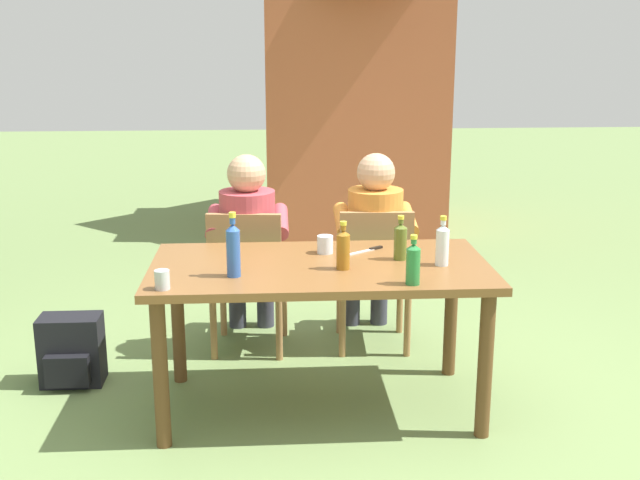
{
  "coord_description": "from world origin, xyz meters",
  "views": [
    {
      "loc": [
        -0.23,
        -3.66,
        1.84
      ],
      "look_at": [
        0.0,
        0.0,
        0.87
      ],
      "focal_mm": 44.27,
      "sensor_mm": 36.0,
      "label": 1
    }
  ],
  "objects_px": {
    "chair_far_right": "(374,271)",
    "bottle_green": "(413,263)",
    "cup_steel": "(162,280)",
    "table_knife": "(367,250)",
    "dining_table": "(320,282)",
    "person_in_plaid_shirt": "(248,241)",
    "bottle_blue": "(233,249)",
    "bottle_amber": "(343,249)",
    "cup_glass": "(325,244)",
    "bottle_olive": "(400,241)",
    "bottle_clear": "(442,244)",
    "backpack_by_near_side": "(71,352)",
    "chair_far_left": "(247,273)",
    "brick_kiosk": "(352,76)",
    "person_in_white_shirt": "(373,239)"
  },
  "relations": [
    {
      "from": "chair_far_left",
      "to": "bottle_clear",
      "type": "bearing_deg",
      "value": -39.4
    },
    {
      "from": "chair_far_right",
      "to": "cup_steel",
      "type": "relative_size",
      "value": 10.1
    },
    {
      "from": "bottle_olive",
      "to": "bottle_clear",
      "type": "bearing_deg",
      "value": -31.33
    },
    {
      "from": "dining_table",
      "to": "bottle_olive",
      "type": "distance_m",
      "value": 0.45
    },
    {
      "from": "chair_far_left",
      "to": "backpack_by_near_side",
      "type": "height_order",
      "value": "chair_far_left"
    },
    {
      "from": "backpack_by_near_side",
      "to": "bottle_green",
      "type": "bearing_deg",
      "value": -22.22
    },
    {
      "from": "cup_steel",
      "to": "backpack_by_near_side",
      "type": "bearing_deg",
      "value": 130.79
    },
    {
      "from": "cup_glass",
      "to": "bottle_clear",
      "type": "bearing_deg",
      "value": -24.8
    },
    {
      "from": "bottle_olive",
      "to": "backpack_by_near_side",
      "type": "distance_m",
      "value": 1.86
    },
    {
      "from": "table_knife",
      "to": "cup_glass",
      "type": "bearing_deg",
      "value": -174.14
    },
    {
      "from": "person_in_plaid_shirt",
      "to": "cup_steel",
      "type": "bearing_deg",
      "value": -106.1
    },
    {
      "from": "bottle_green",
      "to": "brick_kiosk",
      "type": "height_order",
      "value": "brick_kiosk"
    },
    {
      "from": "bottle_clear",
      "to": "bottle_amber",
      "type": "distance_m",
      "value": 0.48
    },
    {
      "from": "table_knife",
      "to": "brick_kiosk",
      "type": "relative_size",
      "value": 0.08
    },
    {
      "from": "bottle_olive",
      "to": "brick_kiosk",
      "type": "relative_size",
      "value": 0.08
    },
    {
      "from": "dining_table",
      "to": "chair_far_left",
      "type": "distance_m",
      "value": 0.84
    },
    {
      "from": "brick_kiosk",
      "to": "bottle_green",
      "type": "bearing_deg",
      "value": -92.2
    },
    {
      "from": "chair_far_right",
      "to": "bottle_green",
      "type": "relative_size",
      "value": 3.84
    },
    {
      "from": "bottle_blue",
      "to": "cup_steel",
      "type": "xyz_separation_m",
      "value": [
        -0.3,
        -0.17,
        -0.09
      ]
    },
    {
      "from": "chair_far_left",
      "to": "cup_glass",
      "type": "relative_size",
      "value": 9.63
    },
    {
      "from": "bottle_blue",
      "to": "cup_glass",
      "type": "relative_size",
      "value": 3.34
    },
    {
      "from": "bottle_blue",
      "to": "brick_kiosk",
      "type": "distance_m",
      "value": 4.27
    },
    {
      "from": "bottle_clear",
      "to": "table_knife",
      "type": "relative_size",
      "value": 1.17
    },
    {
      "from": "dining_table",
      "to": "bottle_blue",
      "type": "height_order",
      "value": "bottle_blue"
    },
    {
      "from": "dining_table",
      "to": "chair_far_left",
      "type": "bearing_deg",
      "value": 117.23
    },
    {
      "from": "dining_table",
      "to": "bottle_green",
      "type": "relative_size",
      "value": 7.25
    },
    {
      "from": "person_in_plaid_shirt",
      "to": "table_knife",
      "type": "relative_size",
      "value": 5.69
    },
    {
      "from": "table_knife",
      "to": "cup_steel",
      "type": "bearing_deg",
      "value": -149.83
    },
    {
      "from": "bottle_green",
      "to": "person_in_white_shirt",
      "type": "bearing_deg",
      "value": 91.09
    },
    {
      "from": "cup_steel",
      "to": "backpack_by_near_side",
      "type": "relative_size",
      "value": 0.23
    },
    {
      "from": "bottle_olive",
      "to": "cup_steel",
      "type": "xyz_separation_m",
      "value": [
        -1.11,
        -0.4,
        -0.05
      ]
    },
    {
      "from": "dining_table",
      "to": "chair_far_right",
      "type": "distance_m",
      "value": 0.84
    },
    {
      "from": "bottle_blue",
      "to": "cup_glass",
      "type": "xyz_separation_m",
      "value": [
        0.45,
        0.37,
        -0.09
      ]
    },
    {
      "from": "person_in_plaid_shirt",
      "to": "bottle_blue",
      "type": "distance_m",
      "value": 1.04
    },
    {
      "from": "chair_far_right",
      "to": "bottle_green",
      "type": "bearing_deg",
      "value": -88.6
    },
    {
      "from": "dining_table",
      "to": "table_knife",
      "type": "distance_m",
      "value": 0.35
    },
    {
      "from": "backpack_by_near_side",
      "to": "cup_glass",
      "type": "bearing_deg",
      "value": -6.65
    },
    {
      "from": "chair_far_right",
      "to": "chair_far_left",
      "type": "relative_size",
      "value": 1.0
    },
    {
      "from": "chair_far_right",
      "to": "bottle_green",
      "type": "xyz_separation_m",
      "value": [
        0.03,
        -1.08,
        0.36
      ]
    },
    {
      "from": "cup_steel",
      "to": "table_knife",
      "type": "height_order",
      "value": "cup_steel"
    },
    {
      "from": "chair_far_right",
      "to": "bottle_blue",
      "type": "relative_size",
      "value": 2.88
    },
    {
      "from": "bottle_green",
      "to": "brick_kiosk",
      "type": "bearing_deg",
      "value": 87.8
    },
    {
      "from": "chair_far_left",
      "to": "bottle_clear",
      "type": "distance_m",
      "value": 1.3
    },
    {
      "from": "bottle_green",
      "to": "dining_table",
      "type": "bearing_deg",
      "value": 138.64
    },
    {
      "from": "cup_glass",
      "to": "table_knife",
      "type": "height_order",
      "value": "cup_glass"
    },
    {
      "from": "person_in_white_shirt",
      "to": "bottle_clear",
      "type": "distance_m",
      "value": 0.95
    },
    {
      "from": "bottle_amber",
      "to": "bottle_green",
      "type": "relative_size",
      "value": 1.03
    },
    {
      "from": "chair_far_left",
      "to": "person_in_plaid_shirt",
      "type": "xyz_separation_m",
      "value": [
        0.01,
        0.11,
        0.17
      ]
    },
    {
      "from": "dining_table",
      "to": "bottle_olive",
      "type": "xyz_separation_m",
      "value": [
        0.4,
        0.05,
        0.19
      ]
    },
    {
      "from": "person_in_plaid_shirt",
      "to": "brick_kiosk",
      "type": "relative_size",
      "value": 0.43
    }
  ]
}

